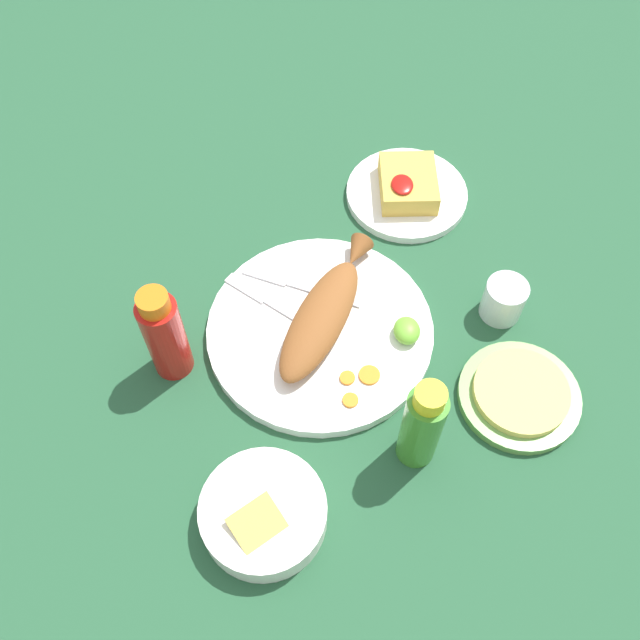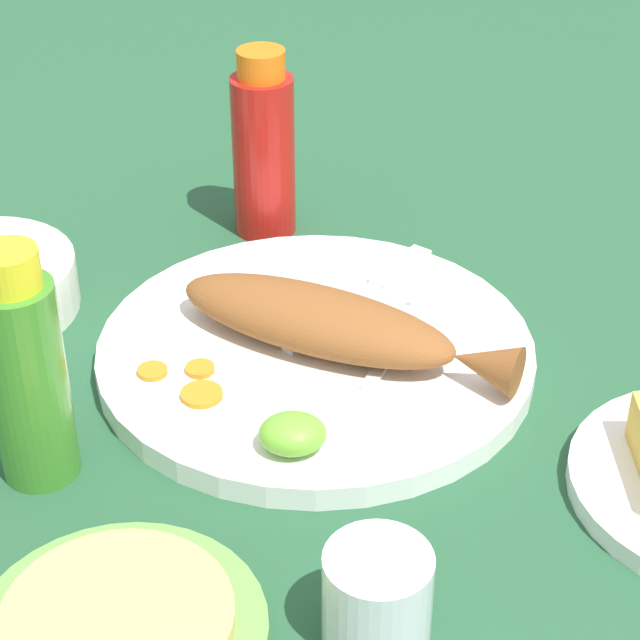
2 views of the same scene
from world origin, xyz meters
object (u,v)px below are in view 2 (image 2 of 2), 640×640
at_px(hot_sauce_bottle_red, 267,149).
at_px(hot_sauce_bottle_green, 32,373).
at_px(fork_near, 373,290).
at_px(salt_cup, 383,605).
at_px(fried_fish, 335,323).
at_px(fork_far, 418,312).
at_px(main_plate, 320,352).
at_px(tortilla_plate, 125,636).

xyz_separation_m(hot_sauce_bottle_red, hot_sauce_bottle_green, (0.14, 0.33, -0.00)).
distance_m(fork_near, hot_sauce_bottle_red, 0.17).
bearing_deg(salt_cup, fork_near, -91.60).
distance_m(fried_fish, fork_far, 0.08).
bearing_deg(hot_sauce_bottle_red, fork_far, 125.65).
bearing_deg(main_plate, hot_sauce_bottle_green, 33.69).
bearing_deg(hot_sauce_bottle_green, main_plate, -146.31).
xyz_separation_m(main_plate, tortilla_plate, (0.11, 0.27, -0.00)).
bearing_deg(fried_fish, fork_far, -119.96).
relative_size(fried_fish, tortilla_plate, 1.56).
height_order(fork_far, hot_sauce_bottle_red, hot_sauce_bottle_red).
height_order(fried_fish, fork_far, fried_fish).
xyz_separation_m(fork_far, salt_cup, (0.04, 0.30, 0.01)).
height_order(fried_fish, tortilla_plate, fried_fish).
bearing_deg(fork_far, hot_sauce_bottle_green, 143.82).
bearing_deg(fried_fish, hot_sauce_bottle_green, 56.76).
distance_m(fork_near, fork_far, 0.05).
distance_m(main_plate, fried_fish, 0.03).
bearing_deg(hot_sauce_bottle_red, tortilla_plate, 82.27).
height_order(main_plate, fork_near, fork_near).
bearing_deg(tortilla_plate, salt_cup, -178.63).
height_order(hot_sauce_bottle_red, hot_sauce_bottle_green, same).
relative_size(fried_fish, fork_near, 1.65).
height_order(fork_near, hot_sauce_bottle_green, hot_sauce_bottle_green).
distance_m(fork_far, hot_sauce_bottle_green, 0.31).
bearing_deg(hot_sauce_bottle_red, salt_cup, 99.34).
bearing_deg(hot_sauce_bottle_red, hot_sauce_bottle_green, 67.32).
height_order(main_plate, hot_sauce_bottle_red, hot_sauce_bottle_red).
bearing_deg(tortilla_plate, fork_far, -120.97).
distance_m(fork_near, salt_cup, 0.34).
bearing_deg(fried_fish, salt_cup, 120.62).
distance_m(fork_near, tortilla_plate, 0.37).
xyz_separation_m(fried_fish, hot_sauce_bottle_red, (0.06, -0.21, 0.04)).
xyz_separation_m(main_plate, hot_sauce_bottle_green, (0.18, 0.12, 0.07)).
xyz_separation_m(hot_sauce_bottle_green, salt_cup, (-0.21, 0.14, -0.05)).
height_order(main_plate, fried_fish, fried_fish).
bearing_deg(hot_sauce_bottle_green, tortilla_plate, 115.89).
distance_m(fried_fish, hot_sauce_bottle_red, 0.22).
relative_size(fried_fish, hot_sauce_bottle_red, 1.55).
distance_m(main_plate, hot_sauce_bottle_red, 0.22).
distance_m(main_plate, salt_cup, 0.27).
distance_m(fried_fish, fork_near, 0.08).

